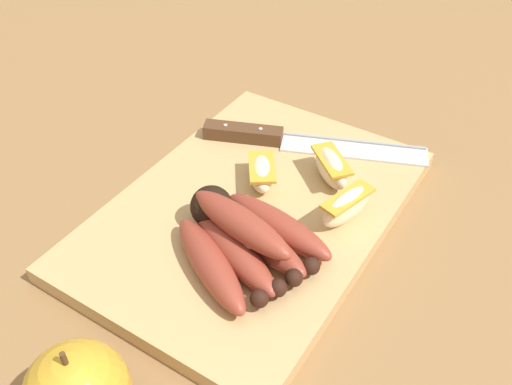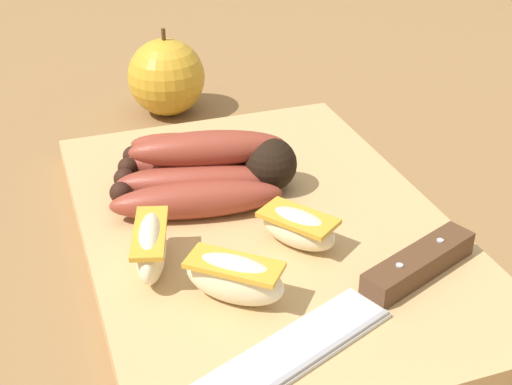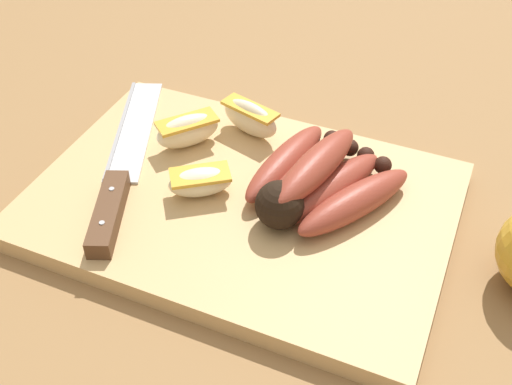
# 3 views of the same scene
# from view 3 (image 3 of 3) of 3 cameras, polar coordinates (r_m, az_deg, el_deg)

# --- Properties ---
(ground_plane) EXTENTS (6.00, 6.00, 0.00)m
(ground_plane) POSITION_cam_3_polar(r_m,az_deg,el_deg) (0.62, -2.26, -1.87)
(ground_plane) COLOR olive
(cutting_board) EXTENTS (0.40, 0.28, 0.02)m
(cutting_board) POSITION_cam_3_polar(r_m,az_deg,el_deg) (0.61, -1.30, -1.02)
(cutting_board) COLOR tan
(cutting_board) RESTS_ON ground_plane
(banana_bunch) EXTENTS (0.16, 0.17, 0.05)m
(banana_bunch) POSITION_cam_3_polar(r_m,az_deg,el_deg) (0.59, 5.42, 1.09)
(banana_bunch) COLOR black
(banana_bunch) RESTS_ON cutting_board
(chefs_knife) EXTENTS (0.13, 0.27, 0.02)m
(chefs_knife) POSITION_cam_3_polar(r_m,az_deg,el_deg) (0.63, -12.44, 1.09)
(chefs_knife) COLOR silver
(chefs_knife) RESTS_ON cutting_board
(apple_wedge_near) EXTENTS (0.07, 0.06, 0.03)m
(apple_wedge_near) POSITION_cam_3_polar(r_m,az_deg,el_deg) (0.60, -5.08, 1.02)
(apple_wedge_near) COLOR beige
(apple_wedge_near) RESTS_ON cutting_board
(apple_wedge_middle) EXTENTS (0.06, 0.07, 0.04)m
(apple_wedge_middle) POSITION_cam_3_polar(r_m,az_deg,el_deg) (0.66, -6.24, 5.67)
(apple_wedge_middle) COLOR beige
(apple_wedge_middle) RESTS_ON cutting_board
(apple_wedge_far) EXTENTS (0.07, 0.04, 0.04)m
(apple_wedge_far) POSITION_cam_3_polar(r_m,az_deg,el_deg) (0.67, -0.54, 6.84)
(apple_wedge_far) COLOR beige
(apple_wedge_far) RESTS_ON cutting_board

